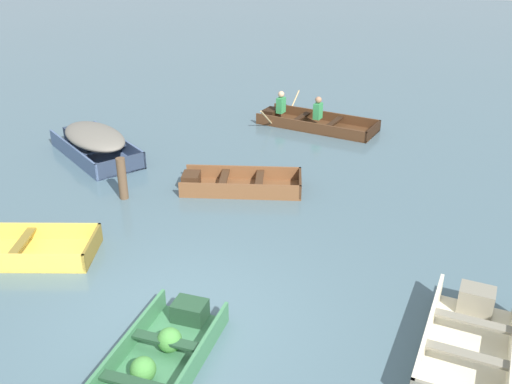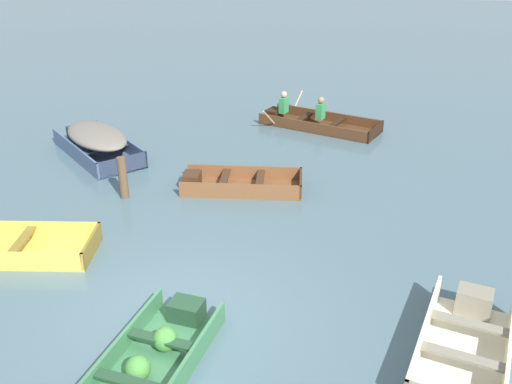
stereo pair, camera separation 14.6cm
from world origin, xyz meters
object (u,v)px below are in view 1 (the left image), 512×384
object	(u,v)px
skiff_slate_blue_outer_moored	(94,140)
mooring_post	(122,179)
rowboat_dark_varnish_with_crew	(311,120)
skiff_cream_far_moored	(469,341)
dinghy_green_foreground	(157,361)
skiff_wooden_brown_mid_moored	(236,184)

from	to	relation	value
skiff_slate_blue_outer_moored	mooring_post	bearing A→B (deg)	-52.20
rowboat_dark_varnish_with_crew	mooring_post	bearing A→B (deg)	-121.41
skiff_cream_far_moored	mooring_post	xyz separation A→B (m)	(-6.40, 3.47, 0.30)
dinghy_green_foreground	rowboat_dark_varnish_with_crew	distance (m)	10.06
rowboat_dark_varnish_with_crew	skiff_wooden_brown_mid_moored	bearing A→B (deg)	-103.81
rowboat_dark_varnish_with_crew	skiff_slate_blue_outer_moored	bearing A→B (deg)	-146.36
dinghy_green_foreground	rowboat_dark_varnish_with_crew	size ratio (longest dim) A/B	0.80
skiff_wooden_brown_mid_moored	skiff_cream_far_moored	size ratio (longest dim) A/B	1.02
skiff_cream_far_moored	mooring_post	bearing A→B (deg)	151.54
skiff_slate_blue_outer_moored	skiff_wooden_brown_mid_moored	bearing A→B (deg)	-17.60
skiff_slate_blue_outer_moored	rowboat_dark_varnish_with_crew	size ratio (longest dim) A/B	0.86
rowboat_dark_varnish_with_crew	dinghy_green_foreground	bearing A→B (deg)	-94.87
dinghy_green_foreground	skiff_wooden_brown_mid_moored	bearing A→B (deg)	92.59
skiff_wooden_brown_mid_moored	skiff_cream_far_moored	xyz separation A→B (m)	(4.21, -4.37, 0.03)
rowboat_dark_varnish_with_crew	mooring_post	xyz separation A→B (m)	(-3.29, -5.39, 0.29)
mooring_post	skiff_slate_blue_outer_moored	bearing A→B (deg)	127.80
skiff_wooden_brown_mid_moored	mooring_post	world-z (taller)	mooring_post
skiff_slate_blue_outer_moored	mooring_post	distance (m)	2.67
skiff_cream_far_moored	skiff_slate_blue_outer_moored	size ratio (longest dim) A/B	0.87
dinghy_green_foreground	skiff_wooden_brown_mid_moored	xyz separation A→B (m)	(-0.25, 5.53, -0.01)
rowboat_dark_varnish_with_crew	mooring_post	distance (m)	6.32
dinghy_green_foreground	skiff_wooden_brown_mid_moored	world-z (taller)	dinghy_green_foreground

